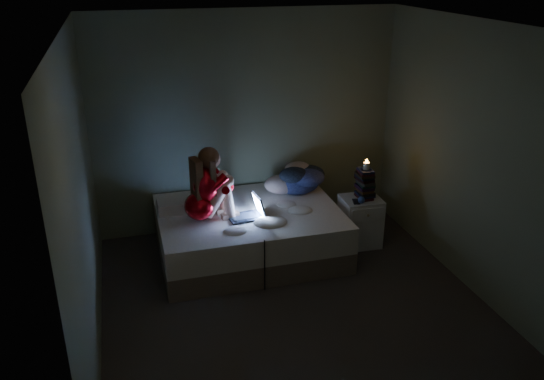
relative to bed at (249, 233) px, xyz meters
name	(u,v)px	position (x,y,z in m)	size (l,w,h in m)	color
floor	(295,306)	(0.18, -1.10, -0.28)	(3.60, 3.80, 0.02)	#292523
ceiling	(300,25)	(0.18, -1.10, 2.34)	(3.60, 3.80, 0.02)	silver
wall_back	(247,123)	(0.18, 0.81, 1.03)	(3.60, 0.02, 2.60)	#5E6952
wall_front	(402,301)	(0.18, -3.01, 1.03)	(3.60, 0.02, 2.60)	#5E6952
wall_left	(80,204)	(-1.63, -1.10, 1.03)	(0.02, 3.80, 2.60)	#5E6952
wall_right	(477,162)	(1.99, -1.10, 1.03)	(0.02, 3.80, 2.60)	#5E6952
bed	(249,233)	(0.00, 0.00, 0.00)	(1.97, 1.48, 0.54)	beige
pillow	(177,205)	(-0.75, 0.23, 0.33)	(0.43, 0.31, 0.12)	silver
woman	(199,186)	(-0.55, -0.11, 0.67)	(0.50, 0.32, 0.80)	maroon
laptop	(245,207)	(-0.08, -0.17, 0.40)	(0.37, 0.26, 0.26)	black
clothes_pile	(297,178)	(0.68, 0.39, 0.44)	(0.56, 0.45, 0.34)	#0E1843
nightstand	(360,221)	(1.29, -0.10, 0.02)	(0.43, 0.38, 0.58)	silver
book_stack	(365,183)	(1.33, -0.09, 0.48)	(0.19, 0.25, 0.35)	black
candle	(366,165)	(1.33, -0.09, 0.70)	(0.07, 0.07, 0.08)	beige
phone	(356,202)	(1.19, -0.19, 0.31)	(0.07, 0.14, 0.01)	black
blue_orb	(362,200)	(1.24, -0.23, 0.35)	(0.08, 0.08, 0.08)	#2C4689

